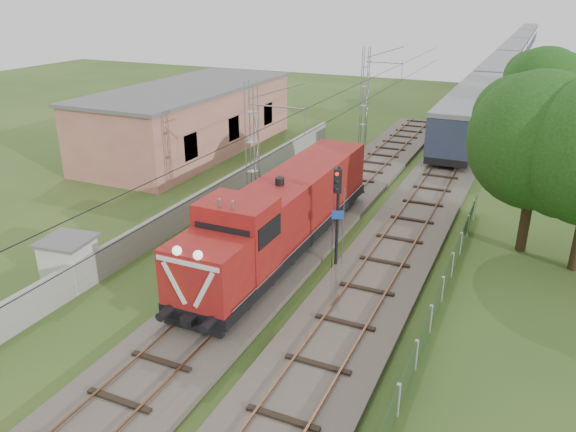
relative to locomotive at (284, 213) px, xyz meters
The scene contains 14 objects.
ground 9.75m from the locomotive, 90.00° to the right, with size 140.00×140.00×0.00m, color #26491B.
track_main 3.22m from the locomotive, 90.00° to the right, with size 4.20×70.00×0.45m.
track_side 11.80m from the locomotive, 64.53° to the left, with size 4.20×80.00×0.45m.
catenary 4.28m from the locomotive, 139.71° to the left, with size 3.31×70.00×8.00m.
boundary_wall 7.11m from the locomotive, 158.97° to the left, with size 0.25×40.00×1.50m, color #9E9E99.
station_building 20.86m from the locomotive, 135.97° to the left, with size 8.40×20.40×5.22m.
fence 10.43m from the locomotive, 39.10° to the right, with size 0.12×32.00×1.20m.
locomotive is the anchor object (origin of this frame).
coach_rake 75.81m from the locomotive, 86.22° to the left, with size 3.18×118.78×3.67m.
signal_post 3.26m from the locomotive, 12.26° to the right, with size 0.53×0.43×5.06m.
relay_hut 10.05m from the locomotive, 137.80° to the right, with size 2.36×2.36×2.19m.
tree_a 12.54m from the locomotive, 26.23° to the left, with size 6.93×6.60×8.98m.
tree_c 26.34m from the locomotive, 66.06° to the left, with size 6.51×6.20×8.44m.
tree_d 34.12m from the locomotive, 69.78° to the left, with size 5.71×5.44×7.40m.
Camera 1 is at (10.65, -13.49, 12.31)m, focal length 35.00 mm.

